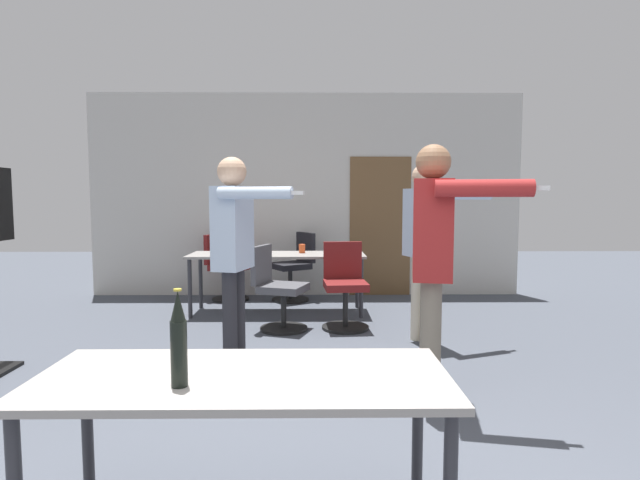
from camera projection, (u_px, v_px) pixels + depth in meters
back_wall at (308, 196)px, 7.39m from camera, size 6.34×0.12×2.97m
conference_table_near at (244, 395)px, 1.97m from camera, size 1.62×0.66×0.75m
conference_table_far at (277, 259)px, 6.25m from camera, size 2.18×0.69×0.75m
person_near_casual at (434, 248)px, 3.50m from camera, size 0.80×0.79×1.81m
person_center_tall at (235, 241)px, 4.07m from camera, size 0.75×0.71×1.77m
person_far_watching at (424, 235)px, 4.93m from camera, size 0.91×0.58×1.77m
office_chair_far_left at (277, 291)px, 5.47m from camera, size 0.64×0.59×0.92m
office_chair_side_rolled at (295, 268)px, 7.05m from camera, size 0.68×0.66×0.95m
office_chair_far_right at (345, 288)px, 5.56m from camera, size 0.52×0.57×0.94m
office_chair_near_pushed at (226, 269)px, 7.08m from camera, size 0.65×0.61×0.93m
beer_bottle at (179, 341)px, 1.82m from camera, size 0.06×0.06×0.36m
drink_cup at (302, 249)px, 6.33m from camera, size 0.08×0.08×0.11m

